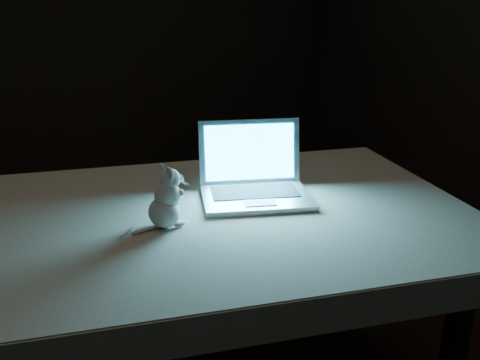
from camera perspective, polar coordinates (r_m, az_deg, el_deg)
back_wall at (r=3.94m, az=-21.62°, el=15.23°), size 4.50×0.04×2.60m
table at (r=1.89m, az=-3.09°, el=-15.33°), size 1.74×1.31×0.83m
tablecloth at (r=1.68m, az=-2.90°, el=-5.31°), size 1.79×1.32×0.10m
laptop at (r=1.73m, az=1.80°, el=1.51°), size 0.44×0.41×0.24m
plush_mouse at (r=1.56m, az=-8.18°, el=-1.85°), size 0.16×0.16×0.18m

